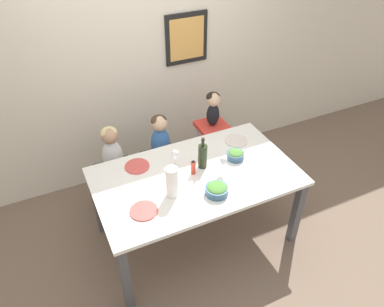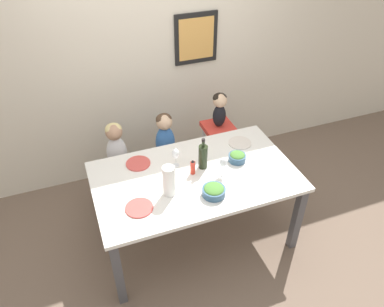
{
  "view_description": "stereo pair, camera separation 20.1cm",
  "coord_description": "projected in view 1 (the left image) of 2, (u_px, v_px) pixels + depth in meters",
  "views": [
    {
      "loc": [
        -1.07,
        -2.2,
        2.88
      ],
      "look_at": [
        0.0,
        0.08,
        0.95
      ],
      "focal_mm": 35.0,
      "sensor_mm": 36.0,
      "label": 1
    },
    {
      "loc": [
        -0.88,
        -2.28,
        2.88
      ],
      "look_at": [
        0.0,
        0.08,
        0.95
      ],
      "focal_mm": 35.0,
      "sensor_mm": 36.0,
      "label": 2
    }
  ],
  "objects": [
    {
      "name": "wall_back",
      "position": [
        143.0,
        58.0,
        3.77
      ],
      "size": [
        10.0,
        0.09,
        2.7
      ],
      "color": "beige",
      "rests_on": "ground_plane"
    },
    {
      "name": "dining_table",
      "position": [
        196.0,
        183.0,
        3.28
      ],
      "size": [
        1.75,
        1.02,
        0.77
      ],
      "color": "white",
      "rests_on": "ground_plane"
    },
    {
      "name": "person_child_left",
      "position": [
        111.0,
        148.0,
        3.6
      ],
      "size": [
        0.2,
        0.17,
        0.51
      ],
      "color": "silver",
      "rests_on": "chair_far_left"
    },
    {
      "name": "dinner_plate_front_left",
      "position": [
        144.0,
        211.0,
        2.88
      ],
      "size": [
        0.22,
        0.22,
        0.01
      ],
      "color": "#D14C47",
      "rests_on": "dining_table"
    },
    {
      "name": "chair_far_center",
      "position": [
        162.0,
        163.0,
        3.98
      ],
      "size": [
        0.37,
        0.38,
        0.45
      ],
      "color": "silver",
      "rests_on": "ground_plane"
    },
    {
      "name": "wine_glass_far",
      "position": [
        175.0,
        155.0,
        3.25
      ],
      "size": [
        0.07,
        0.07,
        0.18
      ],
      "color": "white",
      "rests_on": "dining_table"
    },
    {
      "name": "person_baby_right",
      "position": [
        213.0,
        106.0,
        3.85
      ],
      "size": [
        0.15,
        0.15,
        0.38
      ],
      "color": "black",
      "rests_on": "chair_right_highchair"
    },
    {
      "name": "ground_plane",
      "position": [
        195.0,
        234.0,
        3.69
      ],
      "size": [
        14.0,
        14.0,
        0.0
      ],
      "primitive_type": "plane",
      "color": "#705B4C"
    },
    {
      "name": "wine_glass_near",
      "position": [
        224.0,
        161.0,
        3.18
      ],
      "size": [
        0.07,
        0.07,
        0.18
      ],
      "color": "white",
      "rests_on": "dining_table"
    },
    {
      "name": "chair_far_left",
      "position": [
        116.0,
        176.0,
        3.81
      ],
      "size": [
        0.37,
        0.38,
        0.45
      ],
      "color": "silver",
      "rests_on": "ground_plane"
    },
    {
      "name": "paper_towel_roll",
      "position": [
        172.0,
        182.0,
        2.95
      ],
      "size": [
        0.1,
        0.1,
        0.27
      ],
      "color": "white",
      "rests_on": "dining_table"
    },
    {
      "name": "person_child_center",
      "position": [
        160.0,
        136.0,
        3.77
      ],
      "size": [
        0.2,
        0.17,
        0.51
      ],
      "color": "#3366B2",
      "rests_on": "chair_far_center"
    },
    {
      "name": "dinner_plate_back_right",
      "position": [
        236.0,
        141.0,
        3.62
      ],
      "size": [
        0.22,
        0.22,
        0.01
      ],
      "color": "silver",
      "rests_on": "dining_table"
    },
    {
      "name": "salad_bowl_small",
      "position": [
        236.0,
        155.0,
        3.39
      ],
      "size": [
        0.16,
        0.16,
        0.09
      ],
      "color": "#335675",
      "rests_on": "dining_table"
    },
    {
      "name": "salad_bowl_large",
      "position": [
        217.0,
        189.0,
        3.02
      ],
      "size": [
        0.19,
        0.19,
        0.09
      ],
      "color": "#335675",
      "rests_on": "dining_table"
    },
    {
      "name": "condiment_bottle_hot_sauce",
      "position": [
        193.0,
        167.0,
        3.2
      ],
      "size": [
        0.04,
        0.04,
        0.15
      ],
      "color": "red",
      "rests_on": "dining_table"
    },
    {
      "name": "chair_right_highchair",
      "position": [
        212.0,
        137.0,
        4.09
      ],
      "size": [
        0.32,
        0.32,
        0.69
      ],
      "color": "silver",
      "rests_on": "ground_plane"
    },
    {
      "name": "wine_bottle",
      "position": [
        203.0,
        156.0,
        3.25
      ],
      "size": [
        0.08,
        0.08,
        0.3
      ],
      "color": "#232D19",
      "rests_on": "dining_table"
    },
    {
      "name": "dinner_plate_back_left",
      "position": [
        137.0,
        166.0,
        3.31
      ],
      "size": [
        0.22,
        0.22,
        0.01
      ],
      "color": "#D14C47",
      "rests_on": "dining_table"
    }
  ]
}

